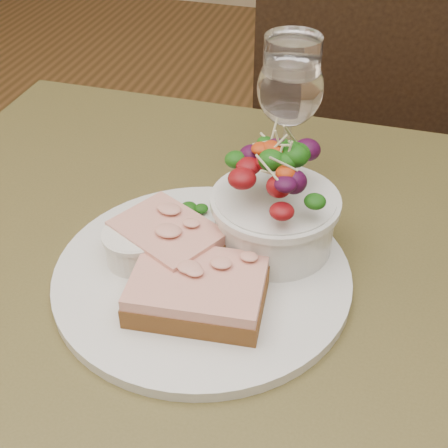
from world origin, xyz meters
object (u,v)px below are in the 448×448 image
(chair_far, at_px, (344,231))
(sandwich_back, at_px, (168,239))
(dinner_plate, at_px, (202,275))
(ramekin, at_px, (135,245))
(cafe_table, at_px, (197,357))
(wine_glass, at_px, (290,93))
(salad_bowl, at_px, (276,199))
(sandwich_front, at_px, (198,290))

(chair_far, relative_size, sandwich_back, 6.88)
(chair_far, height_order, dinner_plate, chair_far)
(ramekin, bearing_deg, cafe_table, -12.93)
(chair_far, relative_size, wine_glass, 5.14)
(dinner_plate, relative_size, ramekin, 5.01)
(wine_glass, bearing_deg, dinner_plate, -102.40)
(dinner_plate, relative_size, sandwich_back, 2.32)
(dinner_plate, height_order, sandwich_back, sandwich_back)
(chair_far, bearing_deg, dinner_plate, 71.52)
(dinner_plate, bearing_deg, salad_bowl, 46.74)
(cafe_table, xyz_separation_m, sandwich_back, (-0.04, 0.03, 0.14))
(ramekin, bearing_deg, chair_far, 76.11)
(sandwich_front, height_order, sandwich_back, sandwich_back)
(dinner_plate, bearing_deg, wine_glass, 77.60)
(chair_far, distance_m, salad_bowl, 0.84)
(dinner_plate, distance_m, sandwich_back, 0.05)
(sandwich_back, relative_size, wine_glass, 0.75)
(salad_bowl, bearing_deg, chair_far, 85.94)
(sandwich_back, distance_m, salad_bowl, 0.12)
(sandwich_front, xyz_separation_m, salad_bowl, (0.05, 0.11, 0.04))
(wine_glass, bearing_deg, ramekin, -119.77)
(sandwich_front, bearing_deg, salad_bowl, 60.00)
(ramekin, height_order, wine_glass, wine_glass)
(salad_bowl, bearing_deg, sandwich_back, -153.19)
(cafe_table, height_order, ramekin, ramekin)
(dinner_plate, bearing_deg, chair_far, 81.58)
(cafe_table, height_order, salad_bowl, salad_bowl)
(cafe_table, xyz_separation_m, chair_far, (0.11, 0.73, -0.36))
(cafe_table, xyz_separation_m, wine_glass, (0.05, 0.22, 0.22))
(dinner_plate, height_order, ramekin, ramekin)
(cafe_table, height_order, sandwich_back, sandwich_back)
(cafe_table, height_order, dinner_plate, dinner_plate)
(salad_bowl, xyz_separation_m, wine_glass, (-0.02, 0.14, 0.05))
(dinner_plate, relative_size, wine_glass, 1.73)
(chair_far, relative_size, dinner_plate, 2.96)
(ramekin, xyz_separation_m, wine_glass, (0.11, 0.20, 0.09))
(cafe_table, relative_size, chair_far, 0.89)
(sandwich_front, height_order, ramekin, ramekin)
(dinner_plate, xyz_separation_m, sandwich_front, (0.01, -0.04, 0.02))
(chair_far, height_order, sandwich_back, chair_far)
(chair_far, distance_m, dinner_plate, 0.86)
(chair_far, bearing_deg, sandwich_back, 68.13)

